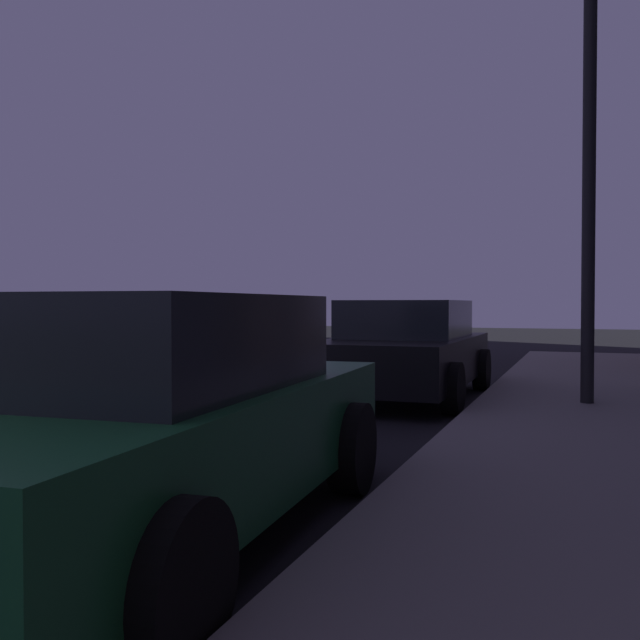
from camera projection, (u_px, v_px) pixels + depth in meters
The scene contains 3 objects.
car_green at pixel (141, 417), 4.06m from camera, with size 2.29×4.23×1.43m.
car_black at pixel (405, 350), 10.10m from camera, with size 2.08×4.23×1.43m.
street_lamp at pixel (590, 104), 8.48m from camera, with size 0.44×0.44×5.59m.
Camera 1 is at (5.27, -0.71, 1.38)m, focal length 38.76 mm.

